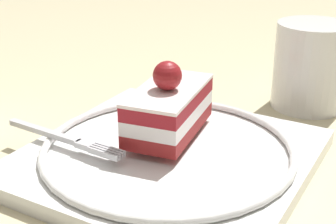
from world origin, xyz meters
TOP-DOWN VIEW (x-y plane):
  - ground_plane at (0.00, 0.00)m, footprint 2.40×2.40m
  - dessert_plate at (-0.01, -0.01)m, footprint 0.27×0.27m
  - cake_slice at (-0.00, -0.04)m, footprint 0.06×0.10m
  - fork at (0.08, 0.01)m, footprint 0.13×0.04m
  - drink_glass_near at (-0.11, -0.19)m, footprint 0.08×0.08m

SIDE VIEW (x-z plane):
  - ground_plane at x=0.00m, z-range 0.00..0.00m
  - dessert_plate at x=-0.01m, z-range 0.00..0.02m
  - fork at x=0.08m, z-range 0.02..0.03m
  - drink_glass_near at x=-0.11m, z-range 0.00..0.09m
  - cake_slice at x=0.00m, z-range 0.01..0.08m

